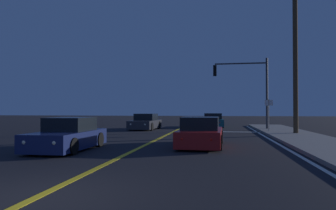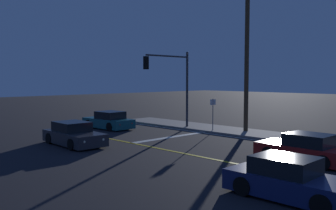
{
  "view_description": "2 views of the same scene",
  "coord_description": "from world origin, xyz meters",
  "px_view_note": "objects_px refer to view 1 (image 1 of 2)",
  "views": [
    {
      "loc": [
        3.39,
        -5.13,
        1.65
      ],
      "look_at": [
        0.11,
        14.64,
        1.98
      ],
      "focal_mm": 32.49,
      "sensor_mm": 36.0,
      "label": 1
    },
    {
      "loc": [
        -13.78,
        1.01,
        3.86
      ],
      "look_at": [
        1.89,
        17.1,
        2.26
      ],
      "focal_mm": 39.71,
      "sensor_mm": 36.0,
      "label": 2
    }
  ],
  "objects_px": {
    "car_following_oncoming_navy": "(68,136)",
    "street_sign_corner": "(269,110)",
    "utility_pole_right": "(295,48)",
    "car_side_waiting_red": "(201,134)",
    "car_lead_oncoming_teal": "(213,121)",
    "traffic_signal_near_right": "(247,82)",
    "car_distant_tail_charcoal": "(145,122)"
  },
  "relations": [
    {
      "from": "car_following_oncoming_navy",
      "to": "street_sign_corner",
      "type": "relative_size",
      "value": 1.76
    },
    {
      "from": "car_following_oncoming_navy",
      "to": "utility_pole_right",
      "type": "relative_size",
      "value": 0.38
    },
    {
      "from": "car_following_oncoming_navy",
      "to": "car_side_waiting_red",
      "type": "xyz_separation_m",
      "value": [
        5.37,
        2.07,
        0.0
      ]
    },
    {
      "from": "car_lead_oncoming_teal",
      "to": "car_following_oncoming_navy",
      "type": "distance_m",
      "value": 18.86
    },
    {
      "from": "car_side_waiting_red",
      "to": "traffic_signal_near_right",
      "type": "relative_size",
      "value": 0.74
    },
    {
      "from": "car_lead_oncoming_teal",
      "to": "traffic_signal_near_right",
      "type": "relative_size",
      "value": 0.74
    },
    {
      "from": "car_lead_oncoming_teal",
      "to": "car_following_oncoming_navy",
      "type": "xyz_separation_m",
      "value": [
        -5.61,
        -18.0,
        -0.0
      ]
    },
    {
      "from": "car_side_waiting_red",
      "to": "street_sign_corner",
      "type": "relative_size",
      "value": 1.8
    },
    {
      "from": "utility_pole_right",
      "to": "car_distant_tail_charcoal",
      "type": "bearing_deg",
      "value": 158.82
    },
    {
      "from": "car_side_waiting_red",
      "to": "utility_pole_right",
      "type": "relative_size",
      "value": 0.39
    },
    {
      "from": "car_lead_oncoming_teal",
      "to": "traffic_signal_near_right",
      "type": "distance_m",
      "value": 6.07
    },
    {
      "from": "car_following_oncoming_navy",
      "to": "street_sign_corner",
      "type": "bearing_deg",
      "value": -132.16
    },
    {
      "from": "car_following_oncoming_navy",
      "to": "car_distant_tail_charcoal",
      "type": "bearing_deg",
      "value": -90.73
    },
    {
      "from": "car_distant_tail_charcoal",
      "to": "street_sign_corner",
      "type": "distance_m",
      "value": 10.13
    },
    {
      "from": "car_lead_oncoming_teal",
      "to": "street_sign_corner",
      "type": "bearing_deg",
      "value": -61.93
    },
    {
      "from": "car_distant_tail_charcoal",
      "to": "utility_pole_right",
      "type": "distance_m",
      "value": 13.03
    },
    {
      "from": "car_lead_oncoming_teal",
      "to": "car_distant_tail_charcoal",
      "type": "relative_size",
      "value": 0.97
    },
    {
      "from": "car_following_oncoming_navy",
      "to": "traffic_signal_near_right",
      "type": "distance_m",
      "value": 16.61
    },
    {
      "from": "car_lead_oncoming_teal",
      "to": "car_distant_tail_charcoal",
      "type": "bearing_deg",
      "value": -144.36
    },
    {
      "from": "car_distant_tail_charcoal",
      "to": "utility_pole_right",
      "type": "relative_size",
      "value": 0.4
    },
    {
      "from": "car_lead_oncoming_teal",
      "to": "car_distant_tail_charcoal",
      "type": "xyz_separation_m",
      "value": [
        -5.61,
        -4.46,
        0.0
      ]
    },
    {
      "from": "car_side_waiting_red",
      "to": "traffic_signal_near_right",
      "type": "distance_m",
      "value": 12.66
    },
    {
      "from": "car_distant_tail_charcoal",
      "to": "car_lead_oncoming_teal",
      "type": "bearing_deg",
      "value": -139.71
    },
    {
      "from": "traffic_signal_near_right",
      "to": "street_sign_corner",
      "type": "height_order",
      "value": "traffic_signal_near_right"
    },
    {
      "from": "car_side_waiting_red",
      "to": "traffic_signal_near_right",
      "type": "height_order",
      "value": "traffic_signal_near_right"
    },
    {
      "from": "car_distant_tail_charcoal",
      "to": "utility_pole_right",
      "type": "xyz_separation_m",
      "value": [
        11.17,
        -4.33,
        5.13
      ]
    },
    {
      "from": "car_side_waiting_red",
      "to": "utility_pole_right",
      "type": "xyz_separation_m",
      "value": [
        5.79,
        7.14,
        5.13
      ]
    },
    {
      "from": "car_side_waiting_red",
      "to": "car_following_oncoming_navy",
      "type": "bearing_deg",
      "value": -157.37
    },
    {
      "from": "car_lead_oncoming_teal",
      "to": "car_following_oncoming_navy",
      "type": "height_order",
      "value": "same"
    },
    {
      "from": "traffic_signal_near_right",
      "to": "car_side_waiting_red",
      "type": "bearing_deg",
      "value": 75.15
    },
    {
      "from": "car_lead_oncoming_teal",
      "to": "car_distant_tail_charcoal",
      "type": "height_order",
      "value": "same"
    },
    {
      "from": "utility_pole_right",
      "to": "street_sign_corner",
      "type": "xyz_separation_m",
      "value": [
        -1.4,
        1.85,
        -4.08
      ]
    }
  ]
}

